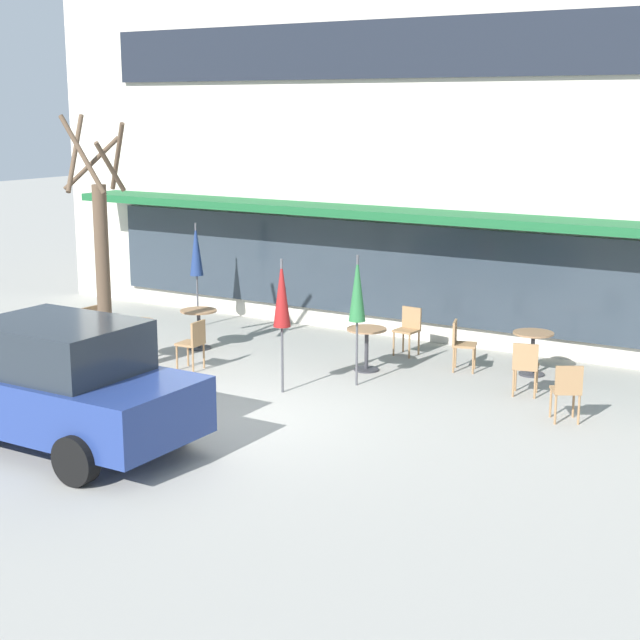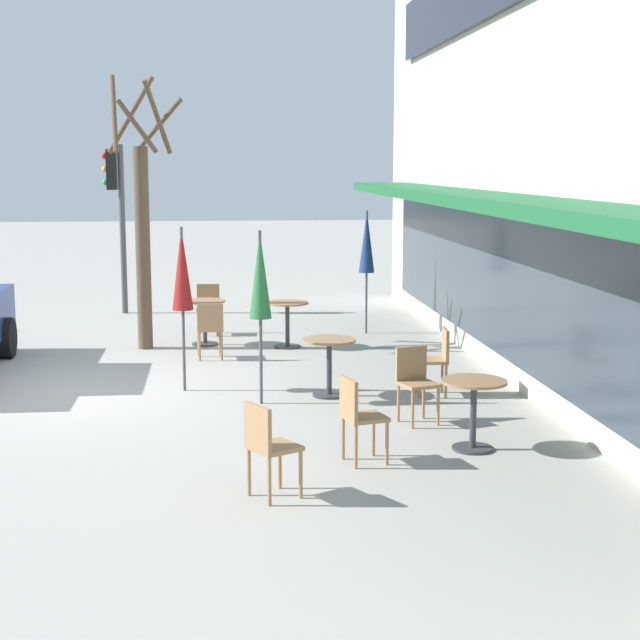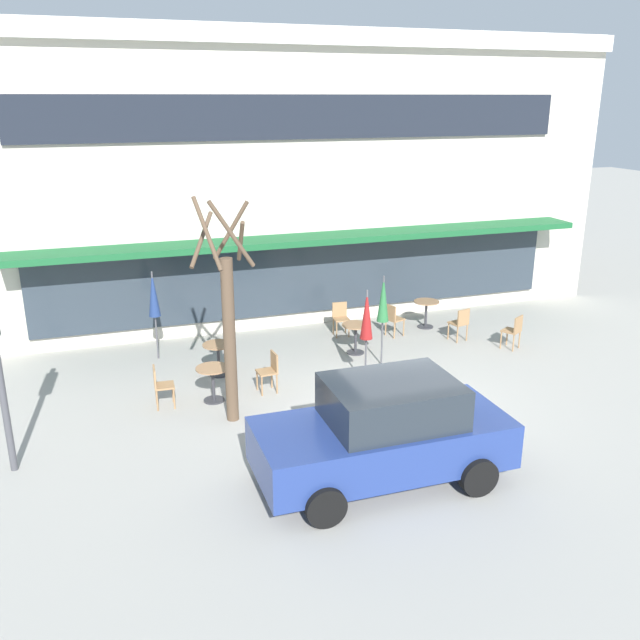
% 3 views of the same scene
% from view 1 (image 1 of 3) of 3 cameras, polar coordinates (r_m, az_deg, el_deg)
% --- Properties ---
extents(ground_plane, '(80.00, 80.00, 0.00)m').
position_cam_1_polar(ground_plane, '(14.77, -5.24, -5.73)').
color(ground_plane, '#9E9B93').
extents(building_facade, '(18.26, 9.10, 7.82)m').
position_cam_1_polar(building_facade, '(22.81, 9.94, 10.53)').
color(building_facade, beige).
rests_on(building_facade, ground).
extents(cafe_table_near_wall, '(0.70, 0.70, 0.76)m').
position_cam_1_polar(cafe_table_near_wall, '(17.21, 2.73, -1.29)').
color(cafe_table_near_wall, '#333338').
rests_on(cafe_table_near_wall, ground).
extents(cafe_table_streetside, '(0.70, 0.70, 0.76)m').
position_cam_1_polar(cafe_table_streetside, '(18.09, -10.66, -0.81)').
color(cafe_table_streetside, '#333338').
rests_on(cafe_table_streetside, ground).
extents(cafe_table_by_tree, '(0.70, 0.70, 0.76)m').
position_cam_1_polar(cafe_table_by_tree, '(18.87, -7.06, -0.14)').
color(cafe_table_by_tree, '#333338').
rests_on(cafe_table_by_tree, ground).
extents(cafe_table_mid_patio, '(0.70, 0.70, 0.76)m').
position_cam_1_polar(cafe_table_mid_patio, '(17.29, 12.28, -1.49)').
color(cafe_table_mid_patio, '#333338').
rests_on(cafe_table_mid_patio, ground).
extents(patio_umbrella_green_folded, '(0.28, 0.28, 2.20)m').
position_cam_1_polar(patio_umbrella_green_folded, '(15.64, -2.24, 1.51)').
color(patio_umbrella_green_folded, '#4C4C51').
rests_on(patio_umbrella_green_folded, ground).
extents(patio_umbrella_cream_folded, '(0.28, 0.28, 2.20)m').
position_cam_1_polar(patio_umbrella_cream_folded, '(16.05, 2.18, 1.79)').
color(patio_umbrella_cream_folded, '#4C4C51').
rests_on(patio_umbrella_cream_folded, ground).
extents(patio_umbrella_corner_open, '(0.28, 0.28, 2.20)m').
position_cam_1_polar(patio_umbrella_corner_open, '(20.58, -7.22, 4.05)').
color(patio_umbrella_corner_open, '#4C4C51').
rests_on(patio_umbrella_corner_open, ground).
extents(cafe_chair_0, '(0.49, 0.49, 0.89)m').
position_cam_1_polar(cafe_chair_0, '(16.01, 11.87, -2.55)').
color(cafe_chair_0, '#9E754C').
rests_on(cafe_chair_0, ground).
extents(cafe_chair_1, '(0.50, 0.50, 0.89)m').
position_cam_1_polar(cafe_chair_1, '(17.35, 8.17, -1.25)').
color(cafe_chair_1, '#9E754C').
rests_on(cafe_chair_1, ground).
extents(cafe_chair_2, '(0.43, 0.43, 0.89)m').
position_cam_1_polar(cafe_chair_2, '(18.37, 5.18, -0.41)').
color(cafe_chair_2, '#9E754C').
rests_on(cafe_chair_2, ground).
extents(cafe_chair_3, '(0.55, 0.55, 0.89)m').
position_cam_1_polar(cafe_chair_3, '(14.83, 14.17, -3.87)').
color(cafe_chair_3, '#9E754C').
rests_on(cafe_chair_3, ground).
extents(cafe_chair_4, '(0.43, 0.43, 0.89)m').
position_cam_1_polar(cafe_chair_4, '(17.36, -7.37, -1.22)').
color(cafe_chair_4, '#9E754C').
rests_on(cafe_chair_4, ground).
extents(cafe_chair_5, '(0.42, 0.42, 0.89)m').
position_cam_1_polar(cafe_chair_5, '(18.85, -13.00, -0.35)').
color(cafe_chair_5, '#9E754C').
rests_on(cafe_chair_5, ground).
extents(parked_sedan, '(4.20, 2.02, 1.76)m').
position_cam_1_polar(parked_sedan, '(13.79, -15.18, -3.61)').
color(parked_sedan, navy).
rests_on(parked_sedan, ground).
extents(street_tree, '(1.22, 1.26, 4.44)m').
position_cam_1_polar(street_tree, '(16.98, -12.59, 3.41)').
color(street_tree, brown).
rests_on(street_tree, ground).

